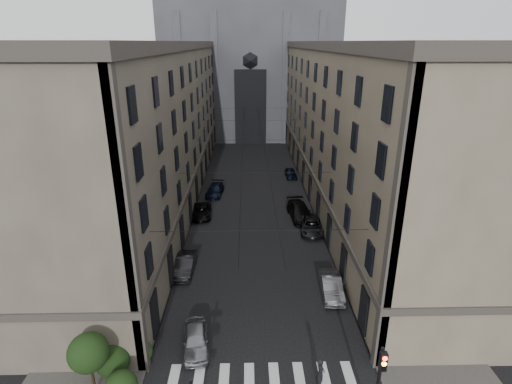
{
  "coord_description": "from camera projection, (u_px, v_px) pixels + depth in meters",
  "views": [
    {
      "loc": [
        -0.78,
        -12.9,
        18.79
      ],
      "look_at": [
        -0.15,
        13.35,
        8.87
      ],
      "focal_mm": 28.0,
      "sensor_mm": 36.0,
      "label": 1
    }
  ],
  "objects": [
    {
      "name": "car_left_near",
      "position": [
        196.0,
        339.0,
        25.87
      ],
      "size": [
        2.15,
        4.25,
        1.39
      ],
      "primitive_type": "imported",
      "rotation": [
        0.0,
        0.0,
        0.13
      ],
      "color": "gray",
      "rests_on": "ground"
    },
    {
      "name": "sidewalk_left",
      "position": [
        173.0,
        194.0,
        52.13
      ],
      "size": [
        7.0,
        80.0,
        0.15
      ],
      "primitive_type": "cube",
      "color": "#383533",
      "rests_on": "ground"
    },
    {
      "name": "car_left_midfar",
      "position": [
        202.0,
        211.0,
        45.5
      ],
      "size": [
        2.42,
        4.76,
        1.29
      ],
      "primitive_type": "imported",
      "rotation": [
        0.0,
        0.0,
        0.06
      ],
      "color": "black",
      "rests_on": "ground"
    },
    {
      "name": "shrub_cluster",
      "position": [
        108.0,
        362.0,
        22.58
      ],
      "size": [
        3.9,
        4.4,
        3.9
      ],
      "color": "black",
      "rests_on": "sidewalk_left"
    },
    {
      "name": "gothic_tower",
      "position": [
        250.0,
        47.0,
        82.54
      ],
      "size": [
        35.0,
        23.0,
        58.0
      ],
      "color": "#2D2D33",
      "rests_on": "ground"
    },
    {
      "name": "pedestrian",
      "position": [
        320.0,
        373.0,
        22.83
      ],
      "size": [
        0.57,
        0.79,
        2.0
      ],
      "primitive_type": "imported",
      "rotation": [
        0.0,
        0.0,
        1.44
      ],
      "color": "black",
      "rests_on": "ground"
    },
    {
      "name": "traffic_light_right",
      "position": [
        379.0,
        380.0,
        19.48
      ],
      "size": [
        0.34,
        0.5,
        5.2
      ],
      "color": "black",
      "rests_on": "ground"
    },
    {
      "name": "car_left_midnear",
      "position": [
        185.0,
        265.0,
        34.48
      ],
      "size": [
        1.64,
        4.41,
        1.44
      ],
      "primitive_type": "imported",
      "rotation": [
        0.0,
        0.0,
        -0.03
      ],
      "color": "black",
      "rests_on": "ground"
    },
    {
      "name": "sidewalk_right",
      "position": [
        333.0,
        193.0,
        52.6
      ],
      "size": [
        7.0,
        80.0,
        0.15
      ],
      "primitive_type": "cube",
      "color": "#383533",
      "rests_on": "ground"
    },
    {
      "name": "zebra_crossing",
      "position": [
        262.0,
        383.0,
        23.4
      ],
      "size": [
        11.0,
        3.2,
        0.01
      ],
      "primitive_type": "cube",
      "color": "beige",
      "rests_on": "ground"
    },
    {
      "name": "car_right_midfar",
      "position": [
        300.0,
        211.0,
        45.07
      ],
      "size": [
        2.85,
        5.81,
        1.62
      ],
      "primitive_type": "imported",
      "rotation": [
        0.0,
        0.0,
        0.1
      ],
      "color": "black",
      "rests_on": "ground"
    },
    {
      "name": "building_right",
      "position": [
        361.0,
        123.0,
        49.39
      ],
      "size": [
        13.6,
        60.6,
        18.85
      ],
      "color": "brown",
      "rests_on": "ground"
    },
    {
      "name": "car_left_far",
      "position": [
        215.0,
        190.0,
        51.93
      ],
      "size": [
        2.41,
        4.92,
        1.38
      ],
      "primitive_type": "imported",
      "rotation": [
        0.0,
        0.0,
        -0.1
      ],
      "color": "black",
      "rests_on": "ground"
    },
    {
      "name": "car_right_midnear",
      "position": [
        312.0,
        226.0,
        41.89
      ],
      "size": [
        2.82,
        5.2,
        1.38
      ],
      "primitive_type": "imported",
      "rotation": [
        0.0,
        0.0,
        -0.11
      ],
      "color": "black",
      "rests_on": "ground"
    },
    {
      "name": "building_left",
      "position": [
        143.0,
        124.0,
        48.79
      ],
      "size": [
        13.6,
        60.6,
        18.85
      ],
      "color": "#494338",
      "rests_on": "ground"
    },
    {
      "name": "car_right_far",
      "position": [
        291.0,
        173.0,
        58.65
      ],
      "size": [
        1.64,
        3.87,
        1.31
      ],
      "primitive_type": "imported",
      "rotation": [
        0.0,
        0.0,
        0.02
      ],
      "color": "black",
      "rests_on": "ground"
    },
    {
      "name": "tram_wires",
      "position": [
        253.0,
        141.0,
        49.49
      ],
      "size": [
        14.0,
        60.0,
        0.43
      ],
      "color": "black",
      "rests_on": "ground"
    },
    {
      "name": "car_right_near",
      "position": [
        331.0,
        286.0,
        31.44
      ],
      "size": [
        1.73,
        4.46,
        1.45
      ],
      "primitive_type": "imported",
      "rotation": [
        0.0,
        0.0,
        -0.05
      ],
      "color": "slate",
      "rests_on": "ground"
    }
  ]
}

